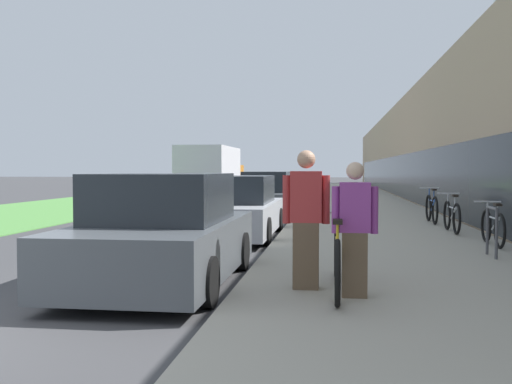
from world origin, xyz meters
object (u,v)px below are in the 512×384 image
person_bystander (306,219)px  tandem_bicycle (337,259)px  person_rider (355,229)px  bike_rack_hoop (492,226)px  cruiser_bike_nearest (493,227)px  moving_truck (212,174)px  parked_sedan_curbside (163,235)px  cruiser_bike_middle (452,216)px  cruiser_bike_farthest (432,208)px  vintage_roadster_curbside (236,209)px  parked_sedan_far (267,197)px

person_bystander → tandem_bicycle: bearing=-14.1°
person_rider → bike_rack_hoop: person_rider is taller
cruiser_bike_nearest → moving_truck: bearing=118.8°
parked_sedan_curbside → moving_truck: 20.74m
cruiser_bike_middle → parked_sedan_curbside: (-5.10, -6.18, 0.19)m
person_rider → parked_sedan_curbside: (-2.58, 0.97, -0.21)m
tandem_bicycle → cruiser_bike_nearest: (3.02, 4.57, -0.03)m
cruiser_bike_farthest → vintage_roadster_curbside: (-4.94, -3.02, 0.13)m
tandem_bicycle → cruiser_bike_farthest: 9.59m
person_bystander → cruiser_bike_middle: (3.10, 6.77, -0.48)m
moving_truck → parked_sedan_curbside: bearing=-79.8°
person_rider → bike_rack_hoop: 4.14m
person_rider → cruiser_bike_middle: 7.59m
parked_sedan_far → bike_rack_hoop: bearing=-60.8°
bike_rack_hoop → cruiser_bike_nearest: 1.57m
tandem_bicycle → cruiser_bike_nearest: tandem_bicycle is taller
vintage_roadster_curbside → parked_sedan_far: (0.10, 5.46, 0.03)m
tandem_bicycle → vintage_roadster_curbside: (-2.28, 6.20, 0.14)m
person_rider → bike_rack_hoop: (2.41, 3.36, -0.27)m
cruiser_bike_middle → cruiser_bike_farthest: 2.36m
person_bystander → vintage_roadster_curbside: bearing=107.3°
moving_truck → bike_rack_hoop: bearing=-64.3°
person_rider → person_bystander: 0.70m
person_bystander → cruiser_bike_nearest: bearing=52.8°
person_bystander → cruiser_bike_middle: size_ratio=0.95×
cruiser_bike_farthest → vintage_roadster_curbside: 5.79m
person_bystander → cruiser_bike_nearest: 5.65m
person_rider → cruiser_bike_nearest: 5.64m
cruiser_bike_middle → parked_sedan_far: size_ratio=0.42×
person_bystander → cruiser_bike_farthest: size_ratio=0.96×
vintage_roadster_curbside → cruiser_bike_farthest: bearing=31.4°
person_rider → moving_truck: bearing=106.3°
cruiser_bike_nearest → moving_truck: size_ratio=0.23×
cruiser_bike_nearest → tandem_bicycle: bearing=-123.5°
tandem_bicycle → parked_sedan_curbside: 2.48m
bike_rack_hoop → moving_truck: moving_truck is taller
tandem_bicycle → cruiser_bike_nearest: size_ratio=1.47×
bike_rack_hoop → cruiser_bike_nearest: size_ratio=0.52×
person_rider → parked_sedan_far: person_rider is taller
tandem_bicycle → parked_sedan_curbside: (-2.38, 0.68, 0.18)m
cruiser_bike_nearest → parked_sedan_far: (-5.21, 7.09, 0.20)m
cruiser_bike_middle → parked_sedan_far: 6.86m
cruiser_bike_nearest → cruiser_bike_middle: bearing=97.6°
cruiser_bike_middle → parked_sedan_curbside: parked_sedan_curbside is taller
person_bystander → bike_rack_hoop: bearing=44.9°
tandem_bicycle → bike_rack_hoop: bearing=49.7°
bike_rack_hoop → parked_sedan_curbside: bearing=-154.4°
cruiser_bike_nearest → parked_sedan_curbside: size_ratio=0.39×
cruiser_bike_farthest → parked_sedan_far: parked_sedan_far is taller
person_bystander → parked_sedan_curbside: 2.10m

